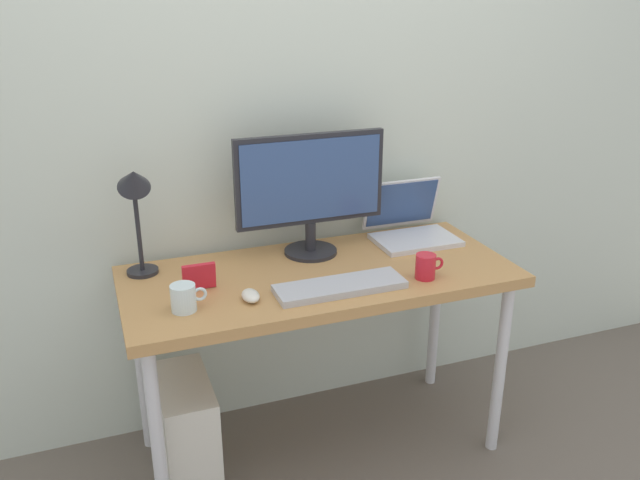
{
  "coord_description": "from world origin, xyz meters",
  "views": [
    {
      "loc": [
        -0.73,
        -1.98,
        1.7
      ],
      "look_at": [
        0.0,
        0.0,
        0.88
      ],
      "focal_mm": 36.55,
      "sensor_mm": 36.0,
      "label": 1
    }
  ],
  "objects_px": {
    "monitor": "(310,187)",
    "keyboard": "(340,286)",
    "desk_lamp": "(135,196)",
    "photo_frame": "(199,277)",
    "desk": "(320,290)",
    "laptop": "(409,224)",
    "mouse": "(251,296)",
    "glass_cup": "(184,298)",
    "coffee_mug": "(426,266)",
    "computer_tower": "(188,433)"
  },
  "relations": [
    {
      "from": "keyboard",
      "to": "glass_cup",
      "type": "bearing_deg",
      "value": 176.54
    },
    {
      "from": "glass_cup",
      "to": "computer_tower",
      "type": "relative_size",
      "value": 0.27
    },
    {
      "from": "monitor",
      "to": "desk_lamp",
      "type": "bearing_deg",
      "value": 179.95
    },
    {
      "from": "desk_lamp",
      "to": "coffee_mug",
      "type": "distance_m",
      "value": 1.01
    },
    {
      "from": "glass_cup",
      "to": "photo_frame",
      "type": "relative_size",
      "value": 1.04
    },
    {
      "from": "mouse",
      "to": "photo_frame",
      "type": "distance_m",
      "value": 0.2
    },
    {
      "from": "monitor",
      "to": "keyboard",
      "type": "xyz_separation_m",
      "value": [
        -0.02,
        -0.34,
        -0.25
      ]
    },
    {
      "from": "laptop",
      "to": "photo_frame",
      "type": "relative_size",
      "value": 2.91
    },
    {
      "from": "coffee_mug",
      "to": "keyboard",
      "type": "bearing_deg",
      "value": 177.27
    },
    {
      "from": "desk_lamp",
      "to": "mouse",
      "type": "bearing_deg",
      "value": -45.67
    },
    {
      "from": "laptop",
      "to": "desk_lamp",
      "type": "height_order",
      "value": "desk_lamp"
    },
    {
      "from": "coffee_mug",
      "to": "desk",
      "type": "bearing_deg",
      "value": 151.07
    },
    {
      "from": "glass_cup",
      "to": "photo_frame",
      "type": "bearing_deg",
      "value": 60.94
    },
    {
      "from": "mouse",
      "to": "photo_frame",
      "type": "xyz_separation_m",
      "value": [
        -0.14,
        0.13,
        0.03
      ]
    },
    {
      "from": "monitor",
      "to": "computer_tower",
      "type": "height_order",
      "value": "monitor"
    },
    {
      "from": "laptop",
      "to": "coffee_mug",
      "type": "height_order",
      "value": "laptop"
    },
    {
      "from": "keyboard",
      "to": "mouse",
      "type": "distance_m",
      "value": 0.3
    },
    {
      "from": "laptop",
      "to": "mouse",
      "type": "bearing_deg",
      "value": -156.12
    },
    {
      "from": "desk_lamp",
      "to": "mouse",
      "type": "xyz_separation_m",
      "value": [
        0.3,
        -0.31,
        -0.28
      ]
    },
    {
      "from": "desk",
      "to": "computer_tower",
      "type": "bearing_deg",
      "value": -178.11
    },
    {
      "from": "desk_lamp",
      "to": "desk",
      "type": "bearing_deg",
      "value": -16.22
    },
    {
      "from": "monitor",
      "to": "desk_lamp",
      "type": "height_order",
      "value": "monitor"
    },
    {
      "from": "desk_lamp",
      "to": "photo_frame",
      "type": "bearing_deg",
      "value": -47.07
    },
    {
      "from": "desk",
      "to": "glass_cup",
      "type": "xyz_separation_m",
      "value": [
        -0.5,
        -0.13,
        0.12
      ]
    },
    {
      "from": "desk_lamp",
      "to": "glass_cup",
      "type": "xyz_separation_m",
      "value": [
        0.09,
        -0.31,
        -0.25
      ]
    },
    {
      "from": "desk",
      "to": "monitor",
      "type": "distance_m",
      "value": 0.38
    },
    {
      "from": "desk",
      "to": "laptop",
      "type": "distance_m",
      "value": 0.51
    },
    {
      "from": "laptop",
      "to": "mouse",
      "type": "distance_m",
      "value": 0.81
    },
    {
      "from": "glass_cup",
      "to": "photo_frame",
      "type": "height_order",
      "value": "photo_frame"
    },
    {
      "from": "laptop",
      "to": "computer_tower",
      "type": "height_order",
      "value": "laptop"
    },
    {
      "from": "mouse",
      "to": "glass_cup",
      "type": "height_order",
      "value": "glass_cup"
    },
    {
      "from": "desk",
      "to": "desk_lamp",
      "type": "xyz_separation_m",
      "value": [
        -0.59,
        0.17,
        0.37
      ]
    },
    {
      "from": "desk_lamp",
      "to": "keyboard",
      "type": "relative_size",
      "value": 0.95
    },
    {
      "from": "keyboard",
      "to": "desk_lamp",
      "type": "bearing_deg",
      "value": 150.83
    },
    {
      "from": "laptop",
      "to": "photo_frame",
      "type": "xyz_separation_m",
      "value": [
        -0.88,
        -0.19,
        -0.01
      ]
    },
    {
      "from": "desk_lamp",
      "to": "keyboard",
      "type": "bearing_deg",
      "value": -29.17
    },
    {
      "from": "desk_lamp",
      "to": "coffee_mug",
      "type": "xyz_separation_m",
      "value": [
        0.92,
        -0.35,
        -0.25
      ]
    },
    {
      "from": "desk",
      "to": "laptop",
      "type": "relative_size",
      "value": 4.33
    },
    {
      "from": "mouse",
      "to": "glass_cup",
      "type": "relative_size",
      "value": 0.79
    },
    {
      "from": "keyboard",
      "to": "coffee_mug",
      "type": "distance_m",
      "value": 0.32
    },
    {
      "from": "desk_lamp",
      "to": "glass_cup",
      "type": "distance_m",
      "value": 0.41
    },
    {
      "from": "glass_cup",
      "to": "coffee_mug",
      "type": "bearing_deg",
      "value": -3.18
    },
    {
      "from": "keyboard",
      "to": "photo_frame",
      "type": "xyz_separation_m",
      "value": [
        -0.44,
        0.16,
        0.04
      ]
    },
    {
      "from": "coffee_mug",
      "to": "desk_lamp",
      "type": "bearing_deg",
      "value": 159.02
    },
    {
      "from": "desk_lamp",
      "to": "photo_frame",
      "type": "relative_size",
      "value": 3.81
    },
    {
      "from": "photo_frame",
      "to": "keyboard",
      "type": "bearing_deg",
      "value": -20.02
    },
    {
      "from": "desk",
      "to": "glass_cup",
      "type": "height_order",
      "value": "glass_cup"
    },
    {
      "from": "glass_cup",
      "to": "computer_tower",
      "type": "bearing_deg",
      "value": 96.21
    },
    {
      "from": "desk",
      "to": "keyboard",
      "type": "bearing_deg",
      "value": -86.36
    },
    {
      "from": "laptop",
      "to": "monitor",
      "type": "bearing_deg",
      "value": -177.5
    }
  ]
}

